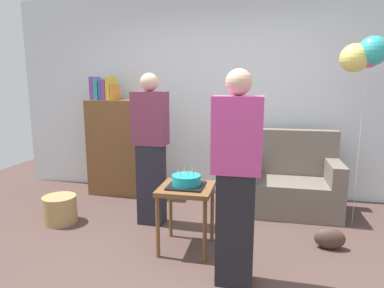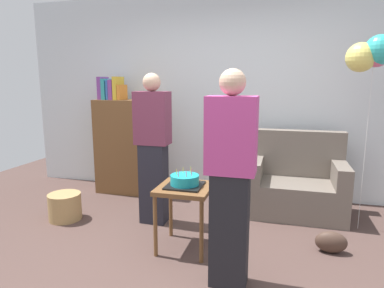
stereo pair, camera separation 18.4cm
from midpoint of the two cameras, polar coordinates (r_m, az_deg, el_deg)
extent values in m
plane|color=#4C3833|center=(3.03, 1.44, -20.03)|extent=(8.00, 8.00, 0.00)
cube|color=silver|center=(4.63, 7.71, 8.07)|extent=(6.00, 0.10, 2.70)
cube|color=#6B6056|center=(4.20, 18.31, -8.63)|extent=(1.10, 0.70, 0.40)
cube|color=#6B6056|center=(4.34, 18.50, -1.46)|extent=(1.10, 0.16, 0.56)
cube|color=#6B6056|center=(4.11, 11.99, -4.09)|extent=(0.16, 0.70, 0.24)
cube|color=#6B6056|center=(4.17, 25.04, -4.65)|extent=(0.16, 0.70, 0.24)
cube|color=brown|center=(4.74, -10.10, -0.46)|extent=(0.80, 0.36, 1.30)
cube|color=#7F3D93|center=(4.80, -13.80, 9.18)|extent=(0.06, 0.23, 0.31)
cube|color=teal|center=(4.77, -13.12, 9.04)|extent=(0.05, 0.26, 0.28)
cube|color=#3366B7|center=(4.75, -12.53, 8.93)|extent=(0.03, 0.24, 0.26)
cube|color=#7F3D93|center=(4.73, -11.97, 9.01)|extent=(0.06, 0.25, 0.27)
cube|color=gold|center=(4.70, -11.29, 9.27)|extent=(0.06, 0.24, 0.31)
cube|color=orange|center=(4.67, -10.66, 8.63)|extent=(0.04, 0.24, 0.20)
cube|color=brown|center=(3.08, 0.49, -7.55)|extent=(0.48, 0.48, 0.04)
cylinder|color=brown|center=(3.06, -4.48, -13.77)|extent=(0.04, 0.04, 0.56)
cylinder|color=brown|center=(2.95, 3.47, -14.67)|extent=(0.04, 0.04, 0.56)
cylinder|color=brown|center=(3.43, -2.06, -11.02)|extent=(0.04, 0.04, 0.56)
cylinder|color=brown|center=(3.33, 4.99, -11.68)|extent=(0.04, 0.04, 0.56)
cube|color=black|center=(3.07, 0.49, -7.05)|extent=(0.32, 0.32, 0.02)
cylinder|color=teal|center=(3.05, 0.49, -6.11)|extent=(0.26, 0.26, 0.09)
cylinder|color=#EA668C|center=(3.01, 1.72, -4.82)|extent=(0.01, 0.01, 0.06)
cylinder|color=#F2CC4C|center=(3.08, 1.51, -4.46)|extent=(0.01, 0.01, 0.06)
cylinder|color=#F2CC4C|center=(3.10, 0.19, -4.48)|extent=(0.01, 0.01, 0.05)
cylinder|color=#F2CC4C|center=(3.05, -0.92, -4.79)|extent=(0.01, 0.01, 0.05)
cylinder|color=#EA668C|center=(2.97, -0.57, -5.09)|extent=(0.01, 0.01, 0.06)
cylinder|color=#EA668C|center=(2.97, 0.79, -5.17)|extent=(0.01, 0.01, 0.05)
cube|color=#23232D|center=(3.73, -5.09, -6.68)|extent=(0.28, 0.20, 0.88)
cube|color=#75334C|center=(3.58, -5.27, 4.40)|extent=(0.36, 0.22, 0.56)
sphere|color=#D1A889|center=(3.56, -5.38, 10.41)|extent=(0.19, 0.19, 0.19)
cube|color=black|center=(2.64, 8.43, -14.20)|extent=(0.28, 0.20, 0.88)
cube|color=#C6428E|center=(2.43, 8.88, 1.44)|extent=(0.36, 0.22, 0.56)
sphere|color=#D1A889|center=(2.40, 9.13, 10.32)|extent=(0.19, 0.19, 0.19)
cylinder|color=#A88451|center=(4.09, -19.55, -9.99)|extent=(0.36, 0.36, 0.30)
ellipsoid|color=#473328|center=(3.46, 24.01, -14.98)|extent=(0.28, 0.14, 0.20)
cylinder|color=silver|center=(3.89, 28.54, -0.90)|extent=(0.00, 0.00, 1.71)
sphere|color=#D65B84|center=(3.91, 29.31, 13.20)|extent=(0.24, 0.24, 0.24)
sphere|color=#2DADA8|center=(3.86, 30.55, 13.60)|extent=(0.29, 0.29, 0.29)
sphere|color=#D65B84|center=(3.88, 30.07, 13.15)|extent=(0.27, 0.27, 0.27)
sphere|color=#E5D666|center=(3.84, 28.00, 12.87)|extent=(0.29, 0.29, 0.29)
camera|label=1|loc=(0.09, -88.36, 0.30)|focal=31.43mm
camera|label=2|loc=(0.09, 91.64, -0.30)|focal=31.43mm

